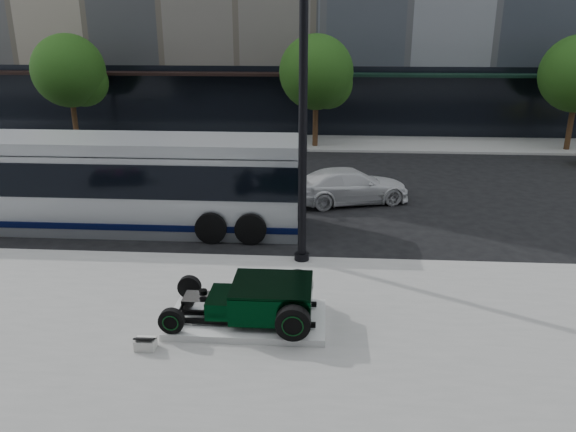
# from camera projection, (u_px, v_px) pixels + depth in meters

# --- Properties ---
(ground) EXTENTS (120.00, 120.00, 0.00)m
(ground) POSITION_uv_depth(u_px,v_px,m) (274.00, 234.00, 17.69)
(ground) COLOR black
(ground) RESTS_ON ground
(sidewalk_far) EXTENTS (70.00, 4.00, 0.12)m
(sidewalk_far) POSITION_uv_depth(u_px,v_px,m) (297.00, 143.00, 30.87)
(sidewalk_far) COLOR gray
(sidewalk_far) RESTS_ON ground
(street_trees) EXTENTS (29.80, 3.80, 5.70)m
(street_trees) POSITION_uv_depth(u_px,v_px,m) (319.00, 75.00, 28.71)
(street_trees) COLOR black
(street_trees) RESTS_ON sidewalk_far
(display_plinth) EXTENTS (3.40, 1.80, 0.15)m
(display_plinth) POSITION_uv_depth(u_px,v_px,m) (247.00, 319.00, 12.25)
(display_plinth) COLOR silver
(display_plinth) RESTS_ON sidewalk_near
(hot_rod) EXTENTS (3.22, 2.00, 0.81)m
(hot_rod) POSITION_uv_depth(u_px,v_px,m) (262.00, 299.00, 12.06)
(hot_rod) COLOR black
(hot_rod) RESTS_ON display_plinth
(info_plaque) EXTENTS (0.40, 0.30, 0.31)m
(info_plaque) POSITION_uv_depth(u_px,v_px,m) (145.00, 343.00, 11.23)
(info_plaque) COLOR silver
(info_plaque) RESTS_ON sidewalk_near
(lamppost) EXTENTS (0.41, 0.41, 7.42)m
(lamppost) POSITION_uv_depth(u_px,v_px,m) (303.00, 137.00, 14.39)
(lamppost) COLOR black
(lamppost) RESTS_ON sidewalk_near
(transit_bus) EXTENTS (12.12, 2.88, 2.92)m
(transit_bus) POSITION_uv_depth(u_px,v_px,m) (114.00, 182.00, 17.98)
(transit_bus) COLOR #A3A7AC
(transit_bus) RESTS_ON ground
(white_sedan) EXTENTS (4.70, 2.97, 1.27)m
(white_sedan) POSITION_uv_depth(u_px,v_px,m) (350.00, 186.00, 20.63)
(white_sedan) COLOR silver
(white_sedan) RESTS_ON ground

